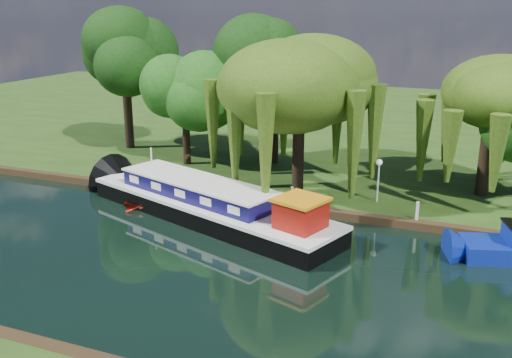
% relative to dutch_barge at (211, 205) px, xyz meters
% --- Properties ---
extents(ground, '(120.00, 120.00, 0.00)m').
position_rel_dutch_barge_xyz_m(ground, '(7.72, -5.42, -0.85)').
color(ground, black).
extents(far_bank, '(120.00, 52.00, 0.45)m').
position_rel_dutch_barge_xyz_m(far_bank, '(7.72, 28.58, -0.63)').
color(far_bank, '#1E390F').
rests_on(far_bank, ground).
extents(dutch_barge, '(16.55, 8.83, 3.43)m').
position_rel_dutch_barge_xyz_m(dutch_barge, '(0.00, 0.00, 0.00)').
color(dutch_barge, black).
rests_on(dutch_barge, ground).
extents(red_dinghy, '(3.44, 2.56, 0.68)m').
position_rel_dutch_barge_xyz_m(red_dinghy, '(-3.96, 0.27, -0.85)').
color(red_dinghy, maroon).
rests_on(red_dinghy, ground).
extents(willow_left, '(7.43, 7.43, 8.90)m').
position_rel_dutch_barge_xyz_m(willow_left, '(3.37, 5.11, 6.06)').
color(willow_left, black).
rests_on(willow_left, far_bank).
extents(willow_right, '(6.07, 6.07, 7.40)m').
position_rel_dutch_barge_xyz_m(willow_right, '(13.80, 8.78, 5.00)').
color(willow_right, black).
rests_on(willow_right, far_bank).
extents(tree_far_left, '(4.78, 4.78, 7.69)m').
position_rel_dutch_barge_xyz_m(tree_far_left, '(-6.03, 8.44, 4.87)').
color(tree_far_left, black).
rests_on(tree_far_left, far_bank).
extents(tree_far_back, '(5.84, 5.84, 9.82)m').
position_rel_dutch_barge_xyz_m(tree_far_back, '(-12.64, 11.07, 6.44)').
color(tree_far_back, black).
rests_on(tree_far_back, far_bank).
extents(tree_far_mid, '(5.81, 5.81, 9.50)m').
position_rel_dutch_barge_xyz_m(tree_far_mid, '(-0.32, 10.99, 6.14)').
color(tree_far_mid, black).
rests_on(tree_far_mid, far_bank).
extents(lamppost, '(0.36, 0.36, 2.56)m').
position_rel_dutch_barge_xyz_m(lamppost, '(8.22, 5.08, 1.57)').
color(lamppost, silver).
rests_on(lamppost, far_bank).
extents(mooring_posts, '(19.16, 0.16, 1.00)m').
position_rel_dutch_barge_xyz_m(mooring_posts, '(7.22, 2.98, 0.10)').
color(mooring_posts, silver).
rests_on(mooring_posts, far_bank).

